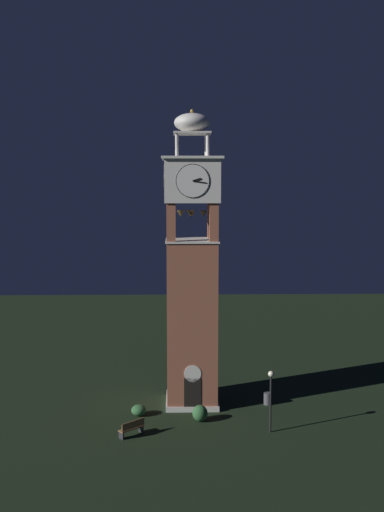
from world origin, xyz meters
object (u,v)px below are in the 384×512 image
lamp_post (271,390)px  trash_bin (268,399)px  park_bench (132,428)px  clock_tower (192,283)px

lamp_post → trash_bin: 5.08m
park_bench → trash_bin: (8.66, 4.93, -0.08)m
trash_bin → park_bench: bearing=-150.3°
clock_tower → park_bench: (-3.63, -5.32, -7.67)m
park_bench → lamp_post: 8.43m
clock_tower → trash_bin: size_ratio=24.14×
clock_tower → trash_bin: 9.25m
clock_tower → lamp_post: (4.53, -4.94, -5.55)m
lamp_post → trash_bin: lamp_post is taller
park_bench → trash_bin: size_ratio=1.86×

